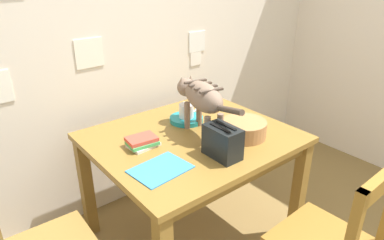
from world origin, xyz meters
name	(u,v)px	position (x,y,z in m)	size (l,w,h in m)	color
wall_rear	(126,33)	(0.00, 2.04, 1.25)	(4.32, 0.11, 2.50)	silver
dining_table	(192,148)	(0.01, 1.35, 0.65)	(1.14, 0.98, 0.74)	olive
cat	(201,97)	(0.08, 1.34, 0.97)	(0.21, 0.64, 0.32)	#816956
saucer_bowl	(186,119)	(0.11, 1.53, 0.76)	(0.22, 0.22, 0.03)	teal
coffee_mug	(187,111)	(0.12, 1.53, 0.82)	(0.14, 0.09, 0.09)	white
magazine	(161,169)	(-0.34, 1.15, 0.75)	(0.28, 0.21, 0.01)	#3685C6
book_stack	(142,142)	(-0.29, 1.41, 0.77)	(0.18, 0.14, 0.06)	silver
wicker_basket	(244,129)	(0.25, 1.15, 0.79)	(0.26, 0.26, 0.10)	#AB7545
toaster	(222,142)	(-0.01, 1.06, 0.83)	(0.12, 0.20, 0.18)	black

